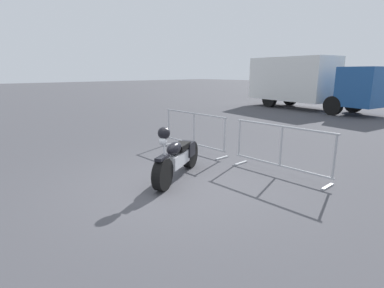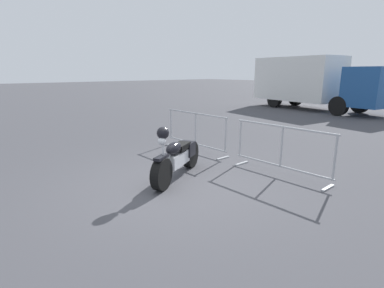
# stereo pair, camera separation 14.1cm
# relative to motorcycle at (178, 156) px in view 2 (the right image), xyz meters

# --- Properties ---
(ground_plane) EXTENTS (120.00, 120.00, 0.00)m
(ground_plane) POSITION_rel_motorcycle_xyz_m (0.36, -0.28, -0.45)
(ground_plane) COLOR #424247
(motorcycle) EXTENTS (1.11, 1.93, 1.18)m
(motorcycle) POSITION_rel_motorcycle_xyz_m (0.00, 0.00, 0.00)
(motorcycle) COLOR black
(motorcycle) RESTS_ON ground
(crowd_barrier_near) EXTENTS (2.32, 0.45, 1.07)m
(crowd_barrier_near) POSITION_rel_motorcycle_xyz_m (-1.34, 1.72, 0.11)
(crowd_barrier_near) COLOR #9EA0A5
(crowd_barrier_near) RESTS_ON ground
(crowd_barrier_far) EXTENTS (2.32, 0.45, 1.07)m
(crowd_barrier_far) POSITION_rel_motorcycle_xyz_m (1.34, 1.72, 0.11)
(crowd_barrier_far) COLOR #9EA0A5
(crowd_barrier_far) RESTS_ON ground
(box_truck) EXTENTS (7.96, 3.48, 2.98)m
(box_truck) POSITION_rel_motorcycle_xyz_m (-3.98, 13.03, 1.19)
(box_truck) COLOR white
(box_truck) RESTS_ON ground
(parked_car_black) EXTENTS (1.77, 4.20, 1.42)m
(parked_car_black) POSITION_rel_motorcycle_xyz_m (-9.91, 21.15, 0.27)
(parked_car_black) COLOR black
(parked_car_black) RESTS_ON ground
(parked_car_white) EXTENTS (1.73, 4.09, 1.38)m
(parked_car_white) POSITION_rel_motorcycle_xyz_m (-7.10, 21.31, 0.25)
(parked_car_white) COLOR white
(parked_car_white) RESTS_ON ground
(parked_car_blue) EXTENTS (1.73, 4.09, 1.38)m
(parked_car_blue) POSITION_rel_motorcycle_xyz_m (-4.28, 20.96, 0.25)
(parked_car_blue) COLOR #284799
(parked_car_blue) RESTS_ON ground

